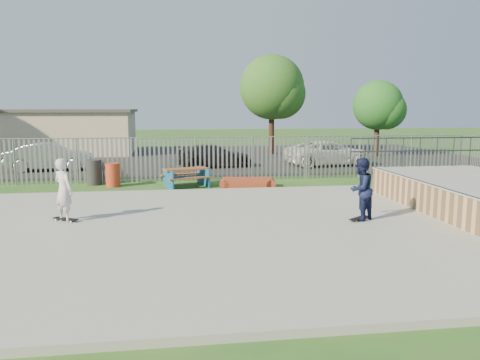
{
  "coord_description": "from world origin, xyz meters",
  "views": [
    {
      "loc": [
        0.08,
        -12.18,
        3.33
      ],
      "look_at": [
        2.06,
        2.0,
        1.1
      ],
      "focal_mm": 35.0,
      "sensor_mm": 36.0,
      "label": 1
    }
  ],
  "objects": [
    {
      "name": "skater_white",
      "position": [
        -3.03,
        1.26,
        1.04
      ],
      "size": [
        0.77,
        0.75,
        1.78
      ],
      "primitive_type": "imported",
      "rotation": [
        0.0,
        0.0,
        2.41
      ],
      "color": "silver",
      "rests_on": "concrete_slab"
    },
    {
      "name": "funbox",
      "position": [
        3.07,
        6.93,
        0.19
      ],
      "size": [
        2.05,
        1.24,
        0.39
      ],
      "rotation": [
        0.0,
        0.0,
        -0.15
      ],
      "color": "maroon",
      "rests_on": "ground"
    },
    {
      "name": "skateboard_a",
      "position": [
        5.24,
        0.21,
        0.19
      ],
      "size": [
        0.76,
        0.63,
        0.08
      ],
      "rotation": [
        0.0,
        0.0,
        0.63
      ],
      "color": "black",
      "rests_on": "concrete_slab"
    },
    {
      "name": "skater_navy",
      "position": [
        5.24,
        0.21,
        1.04
      ],
      "size": [
        1.1,
        1.06,
        1.78
      ],
      "primitive_type": "imported",
      "rotation": [
        0.0,
        0.0,
        3.78
      ],
      "color": "#13193D",
      "rests_on": "concrete_slab"
    },
    {
      "name": "trash_bin_grey",
      "position": [
        -3.42,
        8.58,
        0.55
      ],
      "size": [
        0.65,
        0.65,
        1.09
      ],
      "primitive_type": "cylinder",
      "color": "#29292C",
      "rests_on": "ground"
    },
    {
      "name": "trash_bin_red",
      "position": [
        -2.55,
        7.96,
        0.5
      ],
      "size": [
        0.6,
        0.6,
        1.0
      ],
      "primitive_type": "cylinder",
      "color": "#B2351B",
      "rests_on": "ground"
    },
    {
      "name": "car_white",
      "position": [
        8.86,
        13.66,
        0.73
      ],
      "size": [
        5.39,
        3.04,
        1.42
      ],
      "primitive_type": "imported",
      "rotation": [
        0.0,
        0.0,
        1.71
      ],
      "color": "silver",
      "rests_on": "parking_lot"
    },
    {
      "name": "building",
      "position": [
        -8.0,
        23.0,
        1.61
      ],
      "size": [
        10.4,
        6.4,
        3.2
      ],
      "color": "beige",
      "rests_on": "ground"
    },
    {
      "name": "concrete_slab",
      "position": [
        0.0,
        0.0,
        0.07
      ],
      "size": [
        15.0,
        12.0,
        0.15
      ],
      "primitive_type": "cube",
      "color": "#999994",
      "rests_on": "ground"
    },
    {
      "name": "quarter_pipe",
      "position": [
        9.5,
        1.04,
        0.56
      ],
      "size": [
        5.5,
        7.05,
        2.19
      ],
      "color": "tan",
      "rests_on": "ground"
    },
    {
      "name": "fence",
      "position": [
        1.0,
        4.59,
        1.0
      ],
      "size": [
        26.04,
        16.02,
        2.0
      ],
      "color": "gray",
      "rests_on": "ground"
    },
    {
      "name": "picnic_table",
      "position": [
        0.53,
        7.52,
        0.4
      ],
      "size": [
        2.22,
        2.0,
        0.79
      ],
      "rotation": [
        0.0,
        0.0,
        0.29
      ],
      "color": "brown",
      "rests_on": "ground"
    },
    {
      "name": "car_silver",
      "position": [
        -6.45,
        13.51,
        0.75
      ],
      "size": [
        4.51,
        1.86,
        1.45
      ],
      "primitive_type": "imported",
      "rotation": [
        0.0,
        0.0,
        1.64
      ],
      "color": "#B1B1B6",
      "rests_on": "parking_lot"
    },
    {
      "name": "tree_right",
      "position": [
        13.73,
        18.18,
        3.46
      ],
      "size": [
        3.34,
        3.34,
        5.15
      ],
      "color": "#3D2718",
      "rests_on": "ground"
    },
    {
      "name": "skateboard_b",
      "position": [
        -3.03,
        1.26,
        0.19
      ],
      "size": [
        0.78,
        0.6,
        0.08
      ],
      "rotation": [
        0.0,
        0.0,
        -0.56
      ],
      "color": "black",
      "rests_on": "concrete_slab"
    },
    {
      "name": "tree_mid",
      "position": [
        6.94,
        20.73,
        4.72
      ],
      "size": [
        4.54,
        4.54,
        7.01
      ],
      "color": "#3C2218",
      "rests_on": "ground"
    },
    {
      "name": "car_dark",
      "position": [
        2.25,
        13.81,
        0.64
      ],
      "size": [
        4.51,
        2.35,
        1.25
      ],
      "primitive_type": "imported",
      "rotation": [
        0.0,
        0.0,
        1.71
      ],
      "color": "black",
      "rests_on": "parking_lot"
    },
    {
      "name": "ground",
      "position": [
        0.0,
        0.0,
        0.0
      ],
      "size": [
        120.0,
        120.0,
        0.0
      ],
      "primitive_type": "plane",
      "color": "#23551D",
      "rests_on": "ground"
    },
    {
      "name": "parking_lot",
      "position": [
        0.0,
        19.0,
        0.01
      ],
      "size": [
        40.0,
        18.0,
        0.02
      ],
      "primitive_type": "cube",
      "color": "black",
      "rests_on": "ground"
    }
  ]
}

